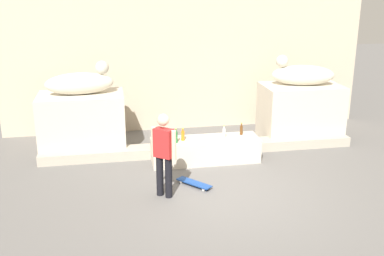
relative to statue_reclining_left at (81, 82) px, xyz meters
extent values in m
plane|color=#605E5B|center=(2.77, -3.02, -1.72)|extent=(40.00, 40.00, 0.00)
cube|color=#C1B096|center=(2.77, 1.69, 1.28)|extent=(10.01, 0.60, 6.00)
cube|color=beige|center=(-0.04, 0.00, -1.00)|extent=(2.02, 1.25, 1.44)
cube|color=beige|center=(5.57, 0.00, -1.00)|extent=(2.02, 1.25, 1.44)
ellipsoid|color=beige|center=(-0.04, 0.00, -0.02)|extent=(1.64, 0.70, 0.52)
sphere|color=beige|center=(0.51, 0.04, 0.33)|extent=(0.32, 0.32, 0.32)
ellipsoid|color=beige|center=(5.57, 0.00, -0.02)|extent=(1.69, 0.92, 0.52)
sphere|color=beige|center=(5.03, 0.12, 0.33)|extent=(0.32, 0.32, 0.32)
cube|color=beige|center=(2.77, -1.21, -1.44)|extent=(2.48, 0.72, 0.56)
cylinder|color=black|center=(1.53, -2.78, -1.31)|extent=(0.14, 0.14, 0.82)
cylinder|color=black|center=(1.69, -2.91, -1.31)|extent=(0.14, 0.14, 0.82)
cube|color=#B22626|center=(1.61, -2.85, -0.62)|extent=(0.41, 0.38, 0.56)
sphere|color=beige|center=(1.61, -2.85, -0.17)|extent=(0.23, 0.23, 0.23)
cylinder|color=beige|center=(1.43, -2.70, -0.63)|extent=(0.09, 0.09, 0.58)
cylinder|color=beige|center=(1.78, -2.99, -0.63)|extent=(0.09, 0.09, 0.58)
cube|color=navy|center=(2.26, -2.50, -1.65)|extent=(0.67, 0.74, 0.02)
cylinder|color=white|center=(2.51, -2.68, -1.69)|extent=(0.06, 0.06, 0.06)
cylinder|color=white|center=(2.40, -2.77, -1.69)|extent=(0.06, 0.06, 0.06)
cylinder|color=white|center=(2.12, -2.23, -1.69)|extent=(0.06, 0.06, 0.06)
cylinder|color=white|center=(2.01, -2.32, -1.69)|extent=(0.06, 0.06, 0.06)
cylinder|color=#1E722D|center=(2.06, -1.36, -1.04)|extent=(0.08, 0.08, 0.26)
cylinder|color=#1E722D|center=(2.06, -1.36, -0.88)|extent=(0.04, 0.04, 0.06)
cylinder|color=yellow|center=(2.06, -1.36, -0.84)|extent=(0.04, 0.04, 0.01)
cylinder|color=#593314|center=(3.65, -1.08, -1.06)|extent=(0.07, 0.07, 0.22)
cylinder|color=#593314|center=(3.65, -1.08, -0.92)|extent=(0.03, 0.03, 0.06)
cylinder|color=yellow|center=(3.65, -1.08, -0.88)|extent=(0.04, 0.04, 0.01)
cylinder|color=silver|center=(3.20, -1.23, -1.05)|extent=(0.07, 0.07, 0.22)
cylinder|color=silver|center=(3.20, -1.23, -0.91)|extent=(0.03, 0.03, 0.06)
cylinder|color=yellow|center=(3.20, -1.23, -0.88)|extent=(0.04, 0.04, 0.01)
cylinder|color=orange|center=(2.24, -1.24, -1.05)|extent=(0.08, 0.08, 0.22)
cylinder|color=orange|center=(2.24, -1.24, -0.91)|extent=(0.04, 0.04, 0.06)
cylinder|color=yellow|center=(2.24, -1.24, -0.88)|extent=(0.04, 0.04, 0.01)
cube|color=#A9A08F|center=(2.77, -0.65, -1.60)|extent=(7.63, 0.50, 0.24)
camera|label=1|loc=(0.66, -11.09, 2.34)|focal=43.57mm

